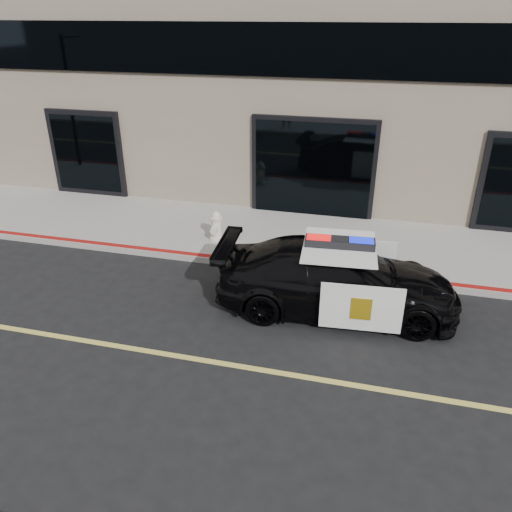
# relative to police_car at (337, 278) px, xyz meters

# --- Properties ---
(ground) EXTENTS (120.00, 120.00, 0.00)m
(ground) POSITION_rel_police_car_xyz_m (-0.22, -2.24, -0.69)
(ground) COLOR black
(ground) RESTS_ON ground
(sidewalk_n) EXTENTS (60.00, 3.50, 0.15)m
(sidewalk_n) POSITION_rel_police_car_xyz_m (-0.22, 3.01, -0.62)
(sidewalk_n) COLOR gray
(sidewalk_n) RESTS_ON ground
(police_car) EXTENTS (2.64, 5.01, 1.55)m
(police_car) POSITION_rel_police_car_xyz_m (0.00, 0.00, 0.00)
(police_car) COLOR black
(police_car) RESTS_ON ground
(fire_hydrant) EXTENTS (0.35, 0.49, 0.78)m
(fire_hydrant) POSITION_rel_police_car_xyz_m (-3.26, 2.29, -0.18)
(fire_hydrant) COLOR silver
(fire_hydrant) RESTS_ON sidewalk_n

